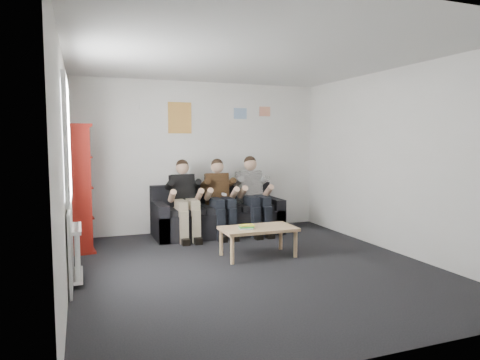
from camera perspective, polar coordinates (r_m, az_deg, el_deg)
The scene contains 14 objects.
room_shell at distance 5.48m, azimuth 1.85°, elevation 2.14°, with size 5.00×5.00×5.00m.
sofa at distance 7.60m, azimuth -3.08°, elevation -4.86°, with size 2.23×0.91×0.86m.
bookshelf at distance 6.89m, azimuth -20.40°, elevation -0.91°, with size 0.28×0.85×1.89m.
coffee_table at distance 6.12m, azimuth 2.43°, elevation -6.78°, with size 1.05×0.58×0.42m.
game_cases at distance 6.01m, azimuth 0.83°, elevation -6.27°, with size 0.24×0.21×0.05m.
person_left at distance 7.19m, azimuth -7.33°, elevation -2.62°, with size 0.40×0.86×1.33m.
person_middle at distance 7.36m, azimuth -2.62°, elevation -2.39°, with size 0.40×0.86×1.33m.
person_right at distance 7.57m, azimuth 1.87°, elevation -2.06°, with size 0.42×0.90×1.37m.
radiator at distance 5.42m, azimuth -20.85°, elevation -8.95°, with size 0.10×0.64×0.60m.
window at distance 5.30m, azimuth -21.89°, elevation -1.84°, with size 0.05×1.30×2.36m.
poster_large at distance 7.75m, azimuth -8.03°, elevation 8.21°, with size 0.42×0.01×0.55m, color #DDD84E.
poster_blue at distance 8.08m, azimuth 0.04°, elevation 8.85°, with size 0.25×0.01×0.20m, color #3D88CF.
poster_pink at distance 8.27m, azimuth 3.32°, elevation 9.11°, with size 0.22×0.01×0.18m, color #DD45A4.
poster_sign at distance 7.65m, azimuth -12.51°, elevation 9.68°, with size 0.20×0.01×0.14m, color white.
Camera 1 is at (-2.09, -5.06, 1.66)m, focal length 32.00 mm.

